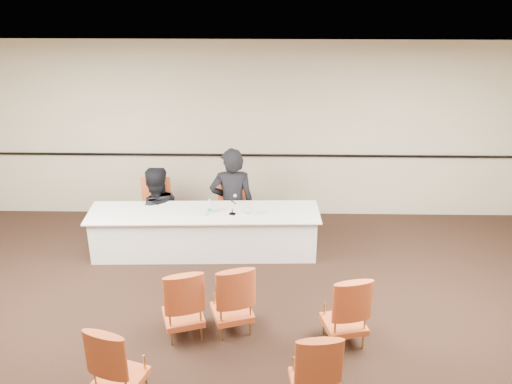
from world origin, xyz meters
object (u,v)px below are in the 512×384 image
at_px(panel_table, 205,232).
at_px(panelist_second_chair, 155,210).
at_px(panelist_main, 232,206).
at_px(coffee_cup, 254,211).
at_px(water_bottle, 209,206).
at_px(aud_chair_back_left, 119,361).
at_px(aud_chair_front_left, 182,301).
at_px(aud_chair_front_right, 345,308).
at_px(panelist_second, 156,219).
at_px(aud_chair_back_right, 314,366).
at_px(aud_chair_front_mid, 232,296).
at_px(panelist_main_chair, 232,210).
at_px(microphone, 232,206).
at_px(drinking_glass, 204,212).

bearing_deg(panel_table, panelist_second_chair, 147.08).
relative_size(panelist_main, coffee_cup, 15.03).
xyz_separation_m(water_bottle, coffee_cup, (0.66, -0.05, -0.04)).
relative_size(coffee_cup, aud_chair_back_left, 0.14).
xyz_separation_m(panelist_main, water_bottle, (-0.30, -0.56, 0.26)).
bearing_deg(water_bottle, aud_chair_front_left, -94.32).
relative_size(aud_chair_front_right, aud_chair_back_left, 1.00).
relative_size(panelist_second, aud_chair_back_right, 1.87).
bearing_deg(aud_chair_front_mid, panelist_main_chair, 75.42).
xyz_separation_m(panelist_main_chair, water_bottle, (-0.30, -0.56, 0.32)).
distance_m(panelist_second_chair, microphone, 1.43).
bearing_deg(panel_table, microphone, -11.77).
bearing_deg(panelist_second, microphone, 136.33).
distance_m(panel_table, panelist_second, 0.97).
bearing_deg(aud_chair_front_right, water_bottle, 116.77).
relative_size(panelist_main, panelist_second_chair, 2.04).
distance_m(panelist_second_chair, drinking_glass, 1.08).
bearing_deg(drinking_glass, water_bottle, 53.01).
distance_m(panel_table, aud_chair_front_mid, 1.95).
distance_m(drinking_glass, aud_chair_front_right, 2.71).
distance_m(water_bottle, aud_chair_front_right, 2.74).
relative_size(panelist_second, microphone, 6.47).
bearing_deg(panelist_second_chair, drinking_glass, -37.89).
xyz_separation_m(water_bottle, aud_chair_back_right, (1.34, -3.06, -0.32)).
bearing_deg(panelist_main, panelist_main_chair, 180.00).
relative_size(panel_table, aud_chair_front_right, 3.64).
xyz_separation_m(panel_table, aud_chair_front_left, (-0.06, -1.98, 0.13)).
bearing_deg(aud_chair_front_right, aud_chair_back_left, -172.27).
xyz_separation_m(panelist_main, aud_chair_back_right, (1.04, -3.62, -0.07)).
bearing_deg(coffee_cup, aud_chair_back_right, -77.35).
bearing_deg(aud_chair_front_left, panelist_second, 90.12).
height_order(panel_table, water_bottle, water_bottle).
height_order(panelist_main, water_bottle, panelist_main).
bearing_deg(panel_table, panelist_second, 147.08).
distance_m(panelist_main, coffee_cup, 0.74).
bearing_deg(aud_chair_front_left, panelist_main_chair, 62.66).
xyz_separation_m(drinking_glass, aud_chair_back_left, (-0.58, -2.93, -0.27)).
distance_m(panelist_main, aud_chair_back_left, 3.71).
height_order(microphone, aud_chair_front_right, microphone).
xyz_separation_m(panelist_second, microphone, (1.26, -0.58, 0.52)).
distance_m(panelist_main, aud_chair_back_right, 3.77).
distance_m(aud_chair_front_mid, aud_chair_back_right, 1.51).
height_order(panel_table, aud_chair_back_left, aud_chair_back_left).
distance_m(panelist_second_chair, coffee_cup, 1.71).
height_order(panelist_main, panelist_second, panelist_main).
bearing_deg(microphone, panelist_second, 169.83).
relative_size(panel_table, panelist_second, 1.94).
bearing_deg(panelist_main_chair, panelist_second_chair, 180.00).
height_order(panelist_second_chair, coffee_cup, panelist_second_chair).
bearing_deg(drinking_glass, panelist_main, 60.30).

